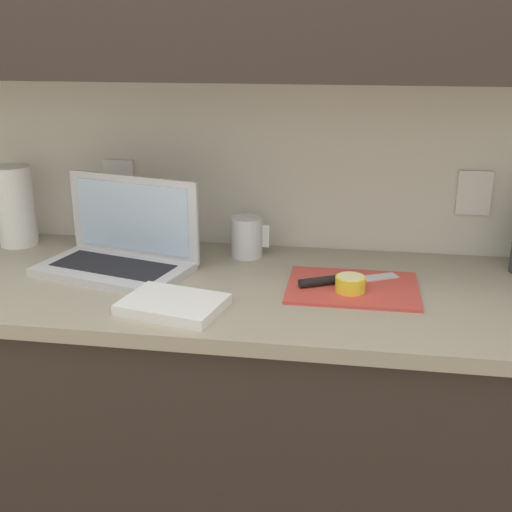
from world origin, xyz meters
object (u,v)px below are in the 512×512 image
cutting_board (353,288)px  knife (332,280)px  lemon_half_cut (350,284)px  measuring_cup (247,237)px  paper_towel_roll (15,206)px  laptop (121,247)px

cutting_board → knife: (-0.05, 0.01, 0.01)m
lemon_half_cut → measuring_cup: (-0.29, 0.23, 0.03)m
cutting_board → paper_towel_roll: paper_towel_roll is taller
laptop → lemon_half_cut: (0.60, -0.09, -0.03)m
laptop → lemon_half_cut: bearing=6.1°
laptop → measuring_cup: (0.31, 0.14, -0.00)m
measuring_cup → paper_towel_roll: 0.68m
cutting_board → lemon_half_cut: (-0.01, -0.03, 0.02)m
paper_towel_roll → cutting_board: bearing=-11.7°
knife → paper_towel_roll: (-0.92, 0.19, 0.10)m
laptop → cutting_board: (0.60, -0.06, -0.05)m
lemon_half_cut → knife: bearing=136.8°
lemon_half_cut → paper_towel_roll: 1.00m
knife → measuring_cup: (-0.24, 0.19, 0.04)m
laptop → measuring_cup: size_ratio=3.84×
cutting_board → paper_towel_roll: 1.00m
laptop → measuring_cup: bearing=39.6°
laptop → cutting_board: size_ratio=1.36×
laptop → cutting_board: laptop is taller
cutting_board → lemon_half_cut: lemon_half_cut is taller
measuring_cup → cutting_board: bearing=-34.4°
knife → paper_towel_roll: size_ratio=1.07×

